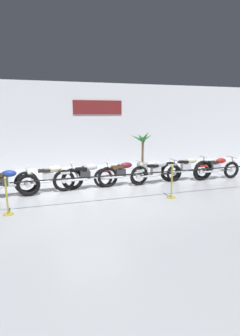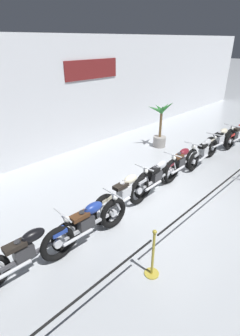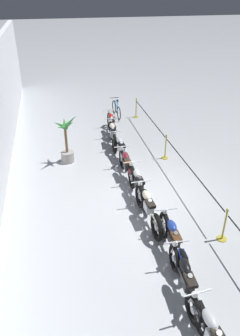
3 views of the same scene
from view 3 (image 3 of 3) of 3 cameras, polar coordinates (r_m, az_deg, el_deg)
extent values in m
plane|color=#B2B7BC|center=(11.16, 6.45, -4.66)|extent=(120.00, 120.00, 0.00)
torus|color=black|center=(7.56, 12.74, -22.98)|extent=(0.71, 0.17, 0.70)
cylinder|color=silver|center=(7.56, 12.74, -22.98)|extent=(0.17, 0.09, 0.17)
cylinder|color=silver|center=(7.39, 12.65, -21.13)|extent=(0.31, 0.08, 0.59)
cylinder|color=silver|center=(6.93, 16.21, -25.51)|extent=(0.19, 0.12, 0.24)
cylinder|color=silver|center=(6.90, 16.60, -26.01)|extent=(0.19, 0.12, 0.24)
ellipsoid|color=#B7BABF|center=(6.97, 15.42, -24.08)|extent=(0.48, 0.26, 0.22)
cylinder|color=silver|center=(7.12, 13.34, -20.41)|extent=(0.09, 0.62, 0.04)
sphere|color=silver|center=(7.27, 12.88, -20.67)|extent=(0.14, 0.14, 0.14)
torus|color=black|center=(8.47, 9.45, -15.23)|extent=(0.69, 0.13, 0.69)
torus|color=black|center=(7.47, 13.79, -24.14)|extent=(0.69, 0.13, 0.69)
cylinder|color=silver|center=(8.47, 9.45, -15.23)|extent=(0.17, 0.09, 0.16)
cylinder|color=silver|center=(7.47, 13.79, -24.14)|extent=(0.17, 0.09, 0.16)
cylinder|color=silver|center=(8.34, 9.42, -13.43)|extent=(0.31, 0.07, 0.59)
cube|color=#2D2D30|center=(7.79, 11.67, -18.92)|extent=(0.37, 0.24, 0.26)
cylinder|color=#2D2D30|center=(7.67, 11.72, -17.70)|extent=(0.18, 0.12, 0.24)
cylinder|color=#2D2D30|center=(7.62, 11.94, -18.14)|extent=(0.18, 0.12, 0.24)
cylinder|color=silver|center=(7.77, 13.40, -21.00)|extent=(0.70, 0.10, 0.07)
cube|color=#47474C|center=(7.93, 11.44, -19.32)|extent=(1.35, 0.12, 0.06)
ellipsoid|color=black|center=(7.75, 11.28, -16.41)|extent=(0.47, 0.24, 0.22)
cube|color=black|center=(7.55, 12.20, -18.53)|extent=(0.41, 0.22, 0.09)
cube|color=black|center=(7.30, 13.88, -22.67)|extent=(0.33, 0.17, 0.08)
cylinder|color=silver|center=(8.08, 9.82, -12.57)|extent=(0.06, 0.62, 0.04)
sphere|color=silver|center=(8.23, 9.56, -12.93)|extent=(0.14, 0.14, 0.14)
torus|color=black|center=(9.33, 7.78, -9.78)|extent=(0.77, 0.16, 0.76)
torus|color=black|center=(8.31, 10.82, -16.16)|extent=(0.77, 0.16, 0.76)
cylinder|color=silver|center=(9.33, 7.78, -9.78)|extent=(0.18, 0.09, 0.18)
cylinder|color=silver|center=(8.31, 10.82, -16.16)|extent=(0.18, 0.09, 0.18)
cylinder|color=silver|center=(9.22, 7.73, -8.08)|extent=(0.31, 0.07, 0.59)
cube|color=#2D2D30|center=(8.66, 9.38, -12.23)|extent=(0.37, 0.23, 0.26)
cylinder|color=#2D2D30|center=(8.56, 9.41, -11.06)|extent=(0.18, 0.12, 0.24)
cylinder|color=#2D2D30|center=(8.50, 9.58, -11.41)|extent=(0.18, 0.12, 0.24)
cylinder|color=silver|center=(8.59, 10.85, -14.09)|extent=(0.70, 0.10, 0.07)
cube|color=#ADAFB5|center=(8.79, 9.20, -12.70)|extent=(1.19, 0.10, 0.06)
ellipsoid|color=navy|center=(8.66, 9.05, -9.96)|extent=(0.47, 0.24, 0.22)
cube|color=#4C2D19|center=(8.43, 9.79, -11.70)|extent=(0.41, 0.21, 0.09)
cube|color=navy|center=(8.16, 10.89, -14.60)|extent=(0.33, 0.17, 0.08)
cylinder|color=silver|center=(8.97, 8.05, -7.16)|extent=(0.06, 0.62, 0.04)
sphere|color=silver|center=(9.12, 7.84, -7.56)|extent=(0.14, 0.14, 0.14)
torus|color=black|center=(10.36, 3.55, -4.88)|extent=(0.79, 0.17, 0.79)
torus|color=black|center=(9.20, 6.44, -10.21)|extent=(0.79, 0.17, 0.79)
cylinder|color=silver|center=(10.36, 3.55, -4.88)|extent=(0.18, 0.09, 0.18)
cylinder|color=silver|center=(9.20, 6.44, -10.21)|extent=(0.18, 0.09, 0.18)
cylinder|color=silver|center=(10.27, 3.45, -3.31)|extent=(0.31, 0.07, 0.59)
cube|color=silver|center=(9.63, 5.03, -6.81)|extent=(0.37, 0.23, 0.26)
cylinder|color=silver|center=(9.55, 5.01, -5.70)|extent=(0.18, 0.12, 0.24)
cylinder|color=silver|center=(9.48, 5.16, -5.98)|extent=(0.18, 0.12, 0.24)
cylinder|color=silver|center=(9.54, 6.38, -8.39)|extent=(0.70, 0.09, 0.07)
cube|color=#ADAFB5|center=(9.76, 4.90, -7.30)|extent=(1.24, 0.10, 0.06)
ellipsoid|color=beige|center=(9.66, 4.67, -4.78)|extent=(0.47, 0.24, 0.22)
cube|color=black|center=(9.41, 5.34, -6.19)|extent=(0.41, 0.21, 0.09)
cube|color=beige|center=(9.06, 6.43, -8.68)|extent=(0.33, 0.17, 0.08)
cylinder|color=silver|center=(10.04, 3.68, -2.36)|extent=(0.06, 0.62, 0.04)
sphere|color=silver|center=(10.18, 3.52, -2.80)|extent=(0.14, 0.14, 0.14)
torus|color=black|center=(11.41, 2.07, -1.30)|extent=(0.78, 0.14, 0.78)
torus|color=black|center=(10.15, 4.53, -5.82)|extent=(0.78, 0.14, 0.78)
cylinder|color=silver|center=(11.41, 2.07, -1.30)|extent=(0.19, 0.09, 0.18)
cylinder|color=silver|center=(10.15, 4.53, -5.82)|extent=(0.19, 0.09, 0.18)
cylinder|color=silver|center=(11.34, 1.97, 0.15)|extent=(0.31, 0.07, 0.59)
cube|color=#2D2D30|center=(10.64, 3.32, -2.85)|extent=(0.37, 0.23, 0.26)
cylinder|color=#2D2D30|center=(10.57, 3.29, -1.82)|extent=(0.18, 0.12, 0.24)
cylinder|color=#2D2D30|center=(10.50, 3.42, -2.05)|extent=(0.18, 0.12, 0.24)
cylinder|color=silver|center=(10.52, 4.51, -4.24)|extent=(0.70, 0.09, 0.07)
cube|color=#ADAFB5|center=(10.76, 3.22, -3.34)|extent=(1.28, 0.10, 0.06)
ellipsoid|color=#B7BABF|center=(10.69, 3.01, -1.03)|extent=(0.47, 0.24, 0.22)
cube|color=black|center=(10.42, 3.57, -2.21)|extent=(0.41, 0.21, 0.09)
cube|color=#B7BABF|center=(10.02, 4.50, -4.36)|extent=(0.33, 0.17, 0.08)
cylinder|color=silver|center=(11.12, 2.14, 1.08)|extent=(0.06, 0.62, 0.04)
sphere|color=silver|center=(11.25, 2.02, 0.64)|extent=(0.14, 0.14, 0.14)
torus|color=black|center=(12.49, 0.37, 1.52)|extent=(0.72, 0.12, 0.72)
torus|color=black|center=(11.28, 2.08, -1.86)|extent=(0.72, 0.12, 0.72)
cylinder|color=silver|center=(12.49, 0.37, 1.52)|extent=(0.17, 0.08, 0.17)
cylinder|color=silver|center=(11.28, 2.08, -1.86)|extent=(0.17, 0.08, 0.17)
cylinder|color=silver|center=(12.44, 0.28, 2.86)|extent=(0.30, 0.06, 0.59)
cube|color=#2D2D30|center=(11.76, 1.25, 0.47)|extent=(0.36, 0.23, 0.26)
cylinder|color=#2D2D30|center=(11.70, 1.21, 1.42)|extent=(0.18, 0.11, 0.24)
cylinder|color=#2D2D30|center=(11.63, 1.31, 1.23)|extent=(0.18, 0.11, 0.24)
cylinder|color=silver|center=(11.61, 2.28, -0.76)|extent=(0.70, 0.08, 0.07)
cube|color=#ADAFB5|center=(11.87, 1.18, 0.00)|extent=(1.15, 0.08, 0.06)
ellipsoid|color=maroon|center=(11.83, 0.99, 2.10)|extent=(0.46, 0.23, 0.22)
cube|color=#4C2D19|center=(11.54, 1.42, 1.11)|extent=(0.40, 0.21, 0.09)
cube|color=maroon|center=(11.19, 2.04, -0.60)|extent=(0.32, 0.17, 0.08)
cylinder|color=silver|center=(12.22, 0.40, 3.75)|extent=(0.05, 0.62, 0.04)
sphere|color=silver|center=(12.35, 0.31, 3.32)|extent=(0.14, 0.14, 0.14)
torus|color=black|center=(13.79, -0.80, 4.30)|extent=(0.67, 0.15, 0.67)
torus|color=black|center=(12.45, 1.14, 1.28)|extent=(0.67, 0.15, 0.67)
cylinder|color=silver|center=(13.79, -0.80, 4.30)|extent=(0.16, 0.09, 0.16)
cylinder|color=silver|center=(12.45, 1.14, 1.28)|extent=(0.16, 0.09, 0.16)
cylinder|color=silver|center=(13.75, -0.91, 5.52)|extent=(0.31, 0.08, 0.59)
cube|color=silver|center=(13.00, 0.19, 3.40)|extent=(0.37, 0.25, 0.26)
cylinder|color=silver|center=(12.95, 0.14, 4.27)|extent=(0.19, 0.12, 0.24)
cylinder|color=silver|center=(12.88, 0.24, 4.12)|extent=(0.19, 0.12, 0.24)
cylinder|color=silver|center=(12.84, 1.16, 2.34)|extent=(0.70, 0.12, 0.07)
cube|color=black|center=(13.11, 0.12, 2.94)|extent=(1.26, 0.15, 0.06)
ellipsoid|color=#B7BABF|center=(13.09, -0.10, 4.85)|extent=(0.47, 0.25, 0.22)
cube|color=black|center=(12.79, 0.35, 4.03)|extent=(0.41, 0.23, 0.09)
cube|color=#B7BABF|center=(12.38, 1.08, 2.37)|extent=(0.33, 0.18, 0.08)
cylinder|color=silver|center=(13.55, -0.79, 6.36)|extent=(0.08, 0.62, 0.04)
sphere|color=silver|center=(13.68, -0.88, 5.95)|extent=(0.14, 0.14, 0.14)
torus|color=black|center=(14.94, -1.56, 6.65)|extent=(0.81, 0.22, 0.80)
torus|color=black|center=(13.61, -0.96, 4.24)|extent=(0.81, 0.22, 0.80)
cylinder|color=silver|center=(14.94, -1.56, 6.65)|extent=(0.19, 0.10, 0.18)
cylinder|color=silver|center=(13.61, -0.96, 4.24)|extent=(0.19, 0.10, 0.18)
cylinder|color=silver|center=(14.91, -1.61, 7.79)|extent=(0.31, 0.08, 0.59)
cube|color=silver|center=(14.16, -1.26, 6.01)|extent=(0.38, 0.25, 0.26)
cylinder|color=silver|center=(14.12, -1.29, 6.82)|extent=(0.19, 0.13, 0.24)
cylinder|color=silver|center=(14.04, -1.26, 6.69)|extent=(0.19, 0.13, 0.24)
cylinder|color=silver|center=(13.96, -0.56, 5.02)|extent=(0.70, 0.13, 0.07)
cube|color=black|center=(14.26, -1.28, 5.58)|extent=(1.17, 0.16, 0.06)
ellipsoid|color=beige|center=(14.27, -1.37, 7.34)|extent=(0.48, 0.26, 0.22)
cube|color=black|center=(13.96, -1.22, 6.62)|extent=(0.42, 0.23, 0.09)
cube|color=beige|center=(13.54, -1.00, 5.40)|extent=(0.33, 0.19, 0.08)
cylinder|color=silver|center=(14.71, -1.59, 8.59)|extent=(0.09, 0.62, 0.04)
sphere|color=silver|center=(14.84, -1.61, 8.20)|extent=(0.14, 0.14, 0.14)
torus|color=black|center=(16.15, -1.90, 8.30)|extent=(0.71, 0.14, 0.71)
torus|color=black|center=(14.83, -1.04, 6.28)|extent=(0.71, 0.14, 0.71)
cylinder|color=silver|center=(16.15, -1.90, 8.30)|extent=(0.17, 0.08, 0.17)
cylinder|color=silver|center=(14.83, -1.04, 6.28)|extent=(0.17, 0.08, 0.17)
cylinder|color=silver|center=(16.13, -1.97, 9.35)|extent=(0.30, 0.06, 0.59)
cube|color=silver|center=(15.38, -1.47, 7.81)|extent=(0.37, 0.23, 0.26)
cylinder|color=silver|center=(15.34, -1.50, 8.56)|extent=(0.18, 0.12, 0.24)
cylinder|color=silver|center=(15.27, -1.45, 8.45)|extent=(0.18, 0.12, 0.24)
cylinder|color=silver|center=(15.18, -0.75, 6.94)|extent=(0.70, 0.09, 0.07)
cube|color=#47474C|center=(15.48, -1.49, 7.40)|extent=(1.16, 0.09, 0.06)
ellipsoid|color=#B21E19|center=(15.49, -1.62, 9.02)|extent=(0.47, 0.23, 0.22)
cube|color=black|center=(15.18, -1.40, 8.40)|extent=(0.41, 0.21, 0.09)
cube|color=#B21E19|center=(14.77, -1.09, 7.25)|extent=(0.32, 0.17, 0.08)
cylinder|color=silver|center=(15.93, -1.92, 10.11)|extent=(0.05, 0.62, 0.04)
sphere|color=silver|center=(16.06, -1.96, 9.73)|extent=(0.14, 0.14, 0.14)
torus|color=black|center=(18.03, -1.05, 10.62)|extent=(0.69, 0.08, 0.69)
torus|color=black|center=(17.10, -0.21, 9.53)|extent=(0.69, 0.08, 0.69)
cylinder|color=#1E75B7|center=(17.54, -0.69, 10.82)|extent=(0.60, 0.07, 0.43)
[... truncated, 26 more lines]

